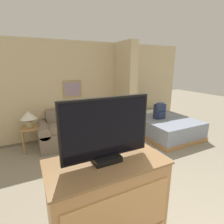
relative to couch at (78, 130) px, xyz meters
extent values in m
cube|color=#CCB78E|center=(0.40, 0.49, 0.98)|extent=(6.52, 0.12, 2.60)
cube|color=#70644E|center=(0.40, 0.41, -0.29)|extent=(6.52, 0.02, 0.06)
cube|color=tan|center=(0.00, 0.41, 1.03)|extent=(0.49, 0.02, 0.45)
cube|color=gray|center=(0.00, 0.39, 1.03)|extent=(0.42, 0.01, 0.38)
cube|color=#CCB78E|center=(1.41, -0.01, 0.98)|extent=(0.24, 0.88, 2.60)
cube|color=gray|center=(0.00, -0.03, -0.11)|extent=(1.49, 0.84, 0.44)
cube|color=gray|center=(0.00, 0.29, 0.32)|extent=(1.49, 0.20, 0.42)
cube|color=gray|center=(-0.87, -0.03, -0.11)|extent=(0.25, 0.84, 0.44)
cylinder|color=gray|center=(-0.87, -0.03, 0.17)|extent=(0.28, 0.84, 0.28)
cube|color=gray|center=(0.87, -0.03, -0.11)|extent=(0.25, 0.84, 0.44)
cylinder|color=gray|center=(0.87, -0.03, 0.17)|extent=(0.28, 0.84, 0.28)
cube|color=gray|center=(-0.37, -0.08, 0.16)|extent=(0.73, 0.60, 0.10)
cube|color=gray|center=(0.37, -0.08, 0.16)|extent=(0.73, 0.60, 0.10)
cube|color=#B27F4C|center=(-0.09, -1.06, 0.04)|extent=(0.67, 0.42, 0.04)
cylinder|color=#B27F4C|center=(-0.38, -1.23, -0.15)|extent=(0.04, 0.04, 0.35)
cylinder|color=#B27F4C|center=(0.20, -1.23, -0.15)|extent=(0.04, 0.04, 0.35)
cylinder|color=#B27F4C|center=(-0.38, -0.89, -0.15)|extent=(0.04, 0.04, 0.35)
cylinder|color=#B27F4C|center=(0.20, -0.89, -0.15)|extent=(0.04, 0.04, 0.35)
cube|color=#B27F4C|center=(-1.15, 0.03, 0.23)|extent=(0.41, 0.41, 0.04)
cylinder|color=#B27F4C|center=(-1.32, -0.15, -0.05)|extent=(0.04, 0.04, 0.54)
cylinder|color=#B27F4C|center=(-0.97, -0.15, -0.05)|extent=(0.04, 0.04, 0.54)
cylinder|color=#B27F4C|center=(-1.32, 0.20, -0.05)|extent=(0.04, 0.04, 0.54)
cylinder|color=#B27F4C|center=(-0.97, 0.20, -0.05)|extent=(0.04, 0.04, 0.54)
cylinder|color=tan|center=(-1.15, 0.03, 0.32)|extent=(0.15, 0.15, 0.15)
cylinder|color=tan|center=(-1.15, 0.03, 0.42)|extent=(0.02, 0.02, 0.06)
cone|color=white|center=(-1.15, 0.03, 0.55)|extent=(0.37, 0.37, 0.18)
cube|color=#B27F4C|center=(-0.57, -3.05, 0.25)|extent=(1.03, 0.53, 1.15)
cube|color=brown|center=(-0.57, -3.05, 0.83)|extent=(1.05, 0.56, 0.02)
cube|color=tan|center=(-0.57, -3.32, 0.48)|extent=(0.93, 0.01, 0.46)
cube|color=black|center=(-0.57, -3.05, 0.87)|extent=(0.24, 0.16, 0.05)
cube|color=black|center=(-0.57, -3.05, 1.15)|extent=(0.78, 0.04, 0.52)
cube|color=black|center=(-0.57, -3.07, 1.15)|extent=(0.74, 0.01, 0.48)
cube|color=#B27F4C|center=(2.38, -0.60, -0.27)|extent=(1.47, 1.93, 0.10)
cube|color=#8993A8|center=(2.38, -0.60, -0.02)|extent=(1.43, 1.89, 0.41)
cube|color=white|center=(2.38, 0.13, 0.13)|extent=(1.31, 0.36, 0.10)
cube|color=#232D4C|center=(2.20, -0.61, 0.39)|extent=(0.32, 0.16, 0.41)
cube|color=#232D4C|center=(2.20, -0.71, 0.31)|extent=(0.24, 0.03, 0.18)
ellipsoid|color=#232D4C|center=(2.20, -0.61, 0.60)|extent=(0.30, 0.15, 0.10)
camera|label=1|loc=(-1.14, -4.29, 1.66)|focal=28.00mm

